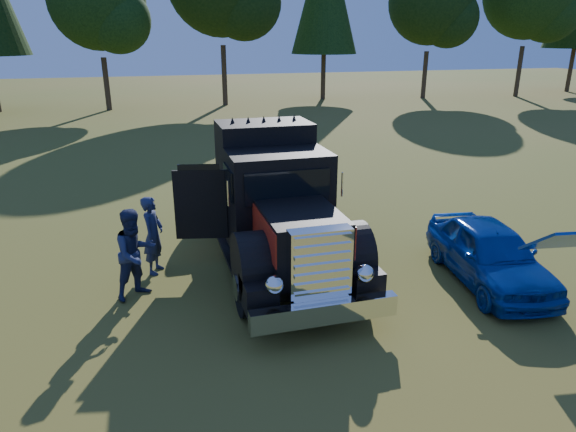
{
  "coord_description": "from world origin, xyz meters",
  "views": [
    {
      "loc": [
        -1.82,
        -7.63,
        4.83
      ],
      "look_at": [
        0.82,
        1.79,
        1.36
      ],
      "focal_mm": 32.0,
      "sensor_mm": 36.0,
      "label": 1
    }
  ],
  "objects_px": {
    "diamond_t_truck": "(274,208)",
    "hotrod_coupe": "(490,253)",
    "spectator_far": "(135,254)",
    "spectator_near": "(153,235)"
  },
  "relations": [
    {
      "from": "diamond_t_truck",
      "to": "hotrod_coupe",
      "type": "height_order",
      "value": "diamond_t_truck"
    },
    {
      "from": "diamond_t_truck",
      "to": "spectator_near",
      "type": "height_order",
      "value": "diamond_t_truck"
    },
    {
      "from": "hotrod_coupe",
      "to": "spectator_far",
      "type": "bearing_deg",
      "value": 169.35
    },
    {
      "from": "diamond_t_truck",
      "to": "hotrod_coupe",
      "type": "distance_m",
      "value": 4.58
    },
    {
      "from": "diamond_t_truck",
      "to": "spectator_far",
      "type": "distance_m",
      "value": 3.07
    },
    {
      "from": "hotrod_coupe",
      "to": "spectator_far",
      "type": "relative_size",
      "value": 2.33
    },
    {
      "from": "diamond_t_truck",
      "to": "spectator_far",
      "type": "relative_size",
      "value": 4.02
    },
    {
      "from": "hotrod_coupe",
      "to": "spectator_near",
      "type": "bearing_deg",
      "value": 160.52
    },
    {
      "from": "diamond_t_truck",
      "to": "hotrod_coupe",
      "type": "bearing_deg",
      "value": -28.09
    },
    {
      "from": "diamond_t_truck",
      "to": "hotrod_coupe",
      "type": "xyz_separation_m",
      "value": [
        4.0,
        -2.13,
        -0.65
      ]
    }
  ]
}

